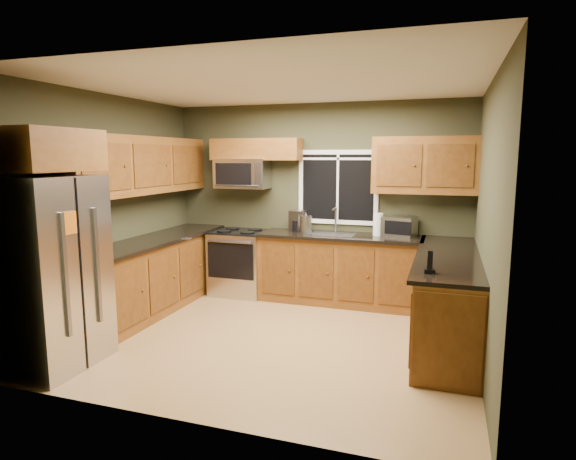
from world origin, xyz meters
The scene contains 28 objects.
floor centered at (0.00, 0.00, 0.00)m, with size 4.20×4.20×0.00m, color #9C7544.
ceiling centered at (0.00, 0.00, 2.70)m, with size 4.20×4.20×0.00m, color white.
back_wall centered at (0.00, 1.80, 1.35)m, with size 4.20×4.20×0.00m, color #343520.
front_wall centered at (0.00, -1.80, 1.35)m, with size 4.20×4.20×0.00m, color #343520.
left_wall centered at (-2.10, 0.00, 1.35)m, with size 3.60×3.60×0.00m, color #343520.
right_wall centered at (2.10, 0.00, 1.35)m, with size 3.60×3.60×0.00m, color #343520.
window centered at (0.30, 1.78, 1.55)m, with size 1.12×0.03×1.02m.
base_cabinets_left centered at (-1.80, 0.48, 0.45)m, with size 0.60×2.65×0.90m, color brown.
countertop_left centered at (-1.78, 0.48, 0.92)m, with size 0.65×2.65×0.04m, color black.
base_cabinets_back centered at (0.42, 1.50, 0.45)m, with size 2.17×0.60×0.90m, color brown.
countertop_back centered at (0.42, 1.48, 0.92)m, with size 2.17×0.65×0.04m, color black.
base_cabinets_peninsula centered at (1.80, 0.54, 0.45)m, with size 0.60×2.52×0.90m.
countertop_peninsula centered at (1.78, 0.55, 0.92)m, with size 0.65×2.50×0.04m, color black.
upper_cabinets_left centered at (-1.94, 0.48, 1.86)m, with size 0.33×2.65×0.72m, color brown.
upper_cabinets_back_left centered at (-0.85, 1.64, 2.07)m, with size 1.30×0.33×0.30m, color brown.
upper_cabinets_back_right centered at (1.45, 1.64, 1.86)m, with size 1.30×0.33×0.72m, color brown.
upper_cabinet_over_fridge centered at (-1.74, -1.30, 2.03)m, with size 0.72×0.90×0.38m, color brown.
refrigerator centered at (-1.74, -1.30, 0.90)m, with size 0.74×0.90×1.80m.
range centered at (-1.05, 1.47, 0.47)m, with size 0.76×0.69×0.94m.
microwave centered at (-1.05, 1.61, 1.73)m, with size 0.76×0.41×0.42m.
sink centered at (0.30, 1.49, 0.95)m, with size 0.60×0.42×0.36m.
toaster_oven centered at (1.16, 1.62, 1.07)m, with size 0.47×0.41×0.26m.
coffee_maker centered at (-0.23, 1.62, 1.07)m, with size 0.23×0.27×0.28m.
kettle centered at (-0.06, 1.47, 1.07)m, with size 0.18×0.18×0.29m.
paper_towel_roll centered at (0.89, 1.57, 1.09)m, with size 0.14×0.14×0.33m.
soap_bottle_a centered at (-0.15, 1.63, 1.08)m, with size 0.11×0.11×0.27m, color #CE6913.
soap_bottle_c centered at (-0.09, 1.64, 1.02)m, with size 0.13×0.13×0.17m, color white.
cordless_phone centered at (1.62, -0.36, 1.00)m, with size 0.10×0.10×0.21m.
Camera 1 is at (1.74, -4.74, 1.97)m, focal length 30.00 mm.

